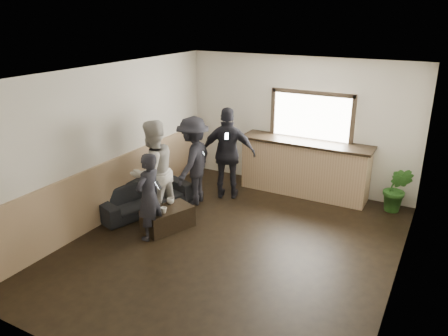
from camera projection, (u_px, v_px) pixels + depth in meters
The scene contains 12 objects.
ground at pixel (232, 246), 7.19m from camera, with size 5.00×6.00×0.01m, color black.
room_shell at pixel (192, 155), 7.02m from camera, with size 5.01×6.01×2.80m.
bar_counter at pixel (305, 164), 9.07m from camera, with size 2.70×0.68×2.13m.
sofa at pixel (144, 196), 8.42m from camera, with size 1.89×0.74×0.55m, color black.
coffee_table at pixel (168, 219), 7.70m from camera, with size 0.48×0.87×0.39m, color black.
cup_a at pixel (170, 201), 7.82m from camera, with size 0.13×0.13×0.10m, color silver.
cup_b at pixel (164, 210), 7.46m from camera, with size 0.11×0.11×0.10m, color silver.
potted_plant at pixel (397, 189), 8.26m from camera, with size 0.51×0.41×0.93m, color #2D6623.
person_a at pixel (149, 197), 7.21m from camera, with size 0.46×0.57×1.51m.
person_b at pixel (153, 172), 7.80m from camera, with size 0.91×1.06×1.88m.
person_c at pixel (193, 161), 8.52m from camera, with size 0.79×1.21×1.76m.
person_d at pixel (228, 154), 8.77m from camera, with size 1.19×0.83×1.88m.
Camera 1 is at (2.89, -5.62, 3.67)m, focal length 35.00 mm.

